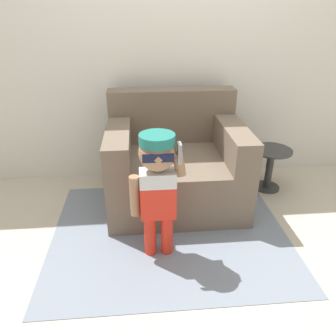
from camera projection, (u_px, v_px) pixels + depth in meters
name	position (u px, v px, depth m)	size (l,w,h in m)	color
ground_plane	(190.00, 202.00, 2.94)	(10.00, 10.00, 0.00)	#BCB29E
wall_back	(183.00, 41.00, 2.94)	(10.00, 0.05, 2.60)	silver
armchair	(175.00, 164.00, 2.86)	(1.13, 0.95, 0.92)	#6B5B4C
person_child	(157.00, 178.00, 2.08)	(0.37, 0.27, 0.90)	red
side_table	(270.00, 165.00, 3.06)	(0.37, 0.37, 0.41)	#333333
rug	(169.00, 232.00, 2.55)	(1.79, 1.48, 0.01)	gray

